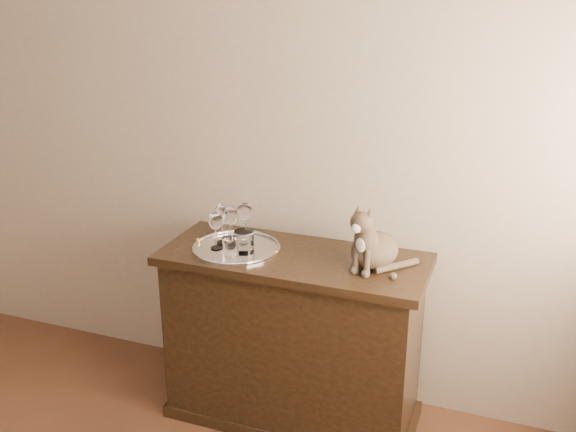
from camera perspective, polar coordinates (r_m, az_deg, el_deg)
name	(u,v)px	position (r m, az deg, el deg)	size (l,w,h in m)	color
wall_back	(201,122)	(3.22, -7.73, 8.29)	(4.00, 0.10, 2.70)	tan
sideboard	(293,338)	(3.06, 0.47, -10.84)	(1.20, 0.50, 0.85)	black
tray	(237,249)	(2.93, -4.59, -2.92)	(0.40, 0.40, 0.01)	white
wine_glass_a	(222,224)	(2.96, -5.88, -0.70)	(0.07, 0.07, 0.19)	white
wine_glass_b	(245,221)	(2.99, -3.84, -0.48)	(0.07, 0.07, 0.19)	white
wine_glass_c	(216,230)	(2.90, -6.43, -1.29)	(0.07, 0.07, 0.17)	silver
wine_glass_d	(230,226)	(2.94, -5.14, -0.86)	(0.07, 0.07, 0.19)	white
tumbler_a	(244,242)	(2.86, -3.92, -2.30)	(0.09, 0.09, 0.10)	white
tumbler_b	(231,246)	(2.85, -5.13, -2.69)	(0.07, 0.07, 0.08)	white
cat	(375,234)	(2.73, 7.77, -1.56)	(0.30, 0.28, 0.30)	#4D3F2E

